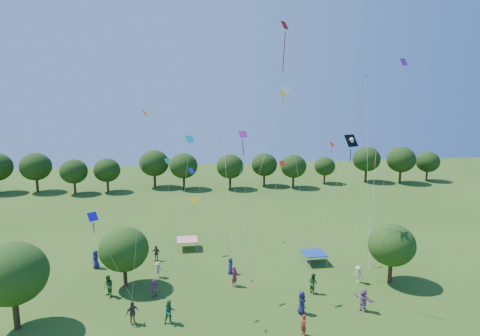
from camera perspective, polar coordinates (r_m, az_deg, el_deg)
name	(u,v)px	position (r m, az deg, el deg)	size (l,w,h in m)	color
near_tree_west	(12,274)	(34.95, -28.12, -12.31)	(4.95, 4.95, 6.48)	#422B19
near_tree_north	(124,249)	(38.89, -15.23, -10.40)	(4.28, 4.28, 5.38)	#422B19
near_tree_east	(392,245)	(40.61, 19.59, -9.65)	(4.11, 4.11, 5.37)	#422B19
treeline	(195,165)	(74.98, -6.01, 0.37)	(88.01, 8.77, 6.77)	#422B19
tent_red_stripe	(187,240)	(47.24, -7.05, -9.46)	(2.20, 2.20, 1.10)	red
tent_blue	(314,253)	(43.87, 9.83, -11.13)	(2.20, 2.20, 1.10)	navy
crowd_person_0	(96,259)	(44.44, -18.68, -11.44)	(0.89, 0.48, 1.81)	navy
crowd_person_1	(304,325)	(32.14, 8.47, -20.02)	(0.58, 0.38, 1.57)	maroon
crowd_person_2	(108,286)	(38.39, -17.16, -14.83)	(0.93, 0.50, 1.89)	#2C642B
crowd_person_3	(358,274)	(40.65, 15.48, -13.52)	(1.03, 0.46, 1.58)	beige
crowd_person_4	(132,313)	(34.03, -14.17, -18.21)	(1.04, 0.47, 1.77)	#443D36
crowd_person_5	(364,300)	(36.06, 16.15, -16.53)	(1.71, 0.61, 1.84)	#AB64A5
crowd_person_6	(302,303)	(34.70, 8.22, -17.35)	(0.90, 0.48, 1.81)	#1A1A4C
crowd_person_7	(235,276)	(38.61, -0.73, -14.23)	(0.69, 0.44, 1.84)	#9A1C42
crowd_person_8	(170,312)	(33.54, -9.36, -18.40)	(0.91, 0.49, 1.84)	#296041
crowd_person_9	(158,270)	(41.02, -10.83, -13.17)	(0.97, 0.44, 1.49)	#C0AC9A
crowd_person_10	(156,253)	(44.71, -11.13, -11.07)	(0.95, 0.43, 1.61)	#453937
crowd_person_11	(154,288)	(37.59, -11.40, -15.37)	(1.48, 0.53, 1.59)	#9A5A82
crowd_person_12	(230,266)	(41.06, -1.29, -12.90)	(0.77, 0.42, 1.56)	navy
crowd_person_13	(120,237)	(49.99, -15.74, -8.86)	(0.65, 0.42, 1.74)	maroon
crowd_person_14	(313,283)	(37.98, 9.71, -14.88)	(0.87, 0.47, 1.77)	#265323
pirate_kite	(350,143)	(37.56, 14.51, 3.21)	(5.51, 2.44, 11.94)	black
red_high_kite	(270,77)	(33.80, 4.08, 12.01)	(6.53, 0.85, 20.83)	red
small_kite_0	(275,188)	(36.78, 4.65, -2.67)	(2.96, 0.31, 9.77)	red
small_kite_1	(339,167)	(43.60, 13.00, 0.14)	(1.29, 8.12, 10.43)	#FF230D
small_kite_2	(189,205)	(44.77, -6.76, -4.89)	(6.33, 2.06, 4.76)	yellow
small_kite_3	(367,127)	(45.50, 16.55, 5.21)	(4.04, 11.21, 17.30)	#22921A
small_kite_4	(199,186)	(39.21, -5.48, -2.46)	(4.21, 1.09, 8.70)	#122DBC
small_kite_5	(244,157)	(34.78, 0.53, 1.46)	(1.08, 1.51, 12.43)	#941998
small_kite_6	(225,157)	(46.83, -2.02, 1.53)	(0.67, 10.92, 11.02)	silver
small_kite_7	(187,162)	(34.59, -7.03, 0.79)	(2.11, 3.19, 12.05)	#0C94B8
small_kite_8	(374,174)	(45.32, 17.48, -0.76)	(4.31, 8.25, 9.72)	red
small_kite_9	(141,165)	(32.06, -13.01, 0.35)	(1.71, 0.80, 14.22)	orange
small_kite_10	(274,125)	(41.81, 4.54, 5.80)	(5.92, 4.19, 15.62)	gold
small_kite_11	(169,190)	(32.79, -9.44, -2.98)	(0.58, 0.73, 10.63)	#177E3C
small_kite_12	(97,227)	(31.79, -18.53, -7.41)	(2.64, 1.69, 7.32)	#1612B6
small_kite_13	(396,109)	(37.71, 20.07, 7.34)	(1.94, 0.93, 18.18)	#781A9C
small_kite_14	(293,136)	(29.52, 7.05, 4.32)	(3.18, 1.51, 16.00)	white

